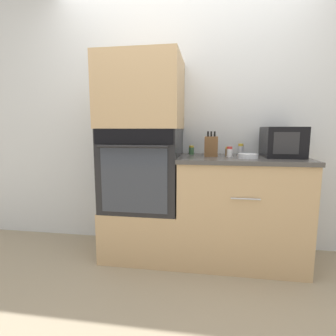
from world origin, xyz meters
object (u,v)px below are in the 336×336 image
Objects in this scene: microwave at (282,142)px; condiment_jar_mid at (228,151)px; knife_block at (211,146)px; condiment_jar_far at (191,150)px; condiment_jar_back at (241,149)px; condiment_jar_near at (230,152)px; wall_oven at (143,169)px; bowl at (248,156)px.

microwave is 0.45m from condiment_jar_mid.
knife_block is at bearing -177.75° from microwave.
microwave is 0.79m from condiment_jar_far.
condiment_jar_near is at bearing -117.14° from condiment_jar_back.
knife_block is 2.12× the size of condiment_jar_back.
condiment_jar_far is at bearing 172.71° from microwave.
condiment_jar_far is (0.43, 0.16, 0.16)m from wall_oven.
condiment_jar_near is (-0.44, -0.08, -0.08)m from microwave.
microwave is 0.35m from bowl.
knife_block is at bearing 156.71° from bowl.
condiment_jar_back reaches higher than condiment_jar_mid.
condiment_jar_near is 1.14× the size of condiment_jar_mid.
bowl is (0.91, -0.09, 0.14)m from wall_oven.
condiment_jar_mid is at bearing -139.34° from condiment_jar_back.
wall_oven is at bearing -176.25° from knife_block.
condiment_jar_mid is 0.92× the size of condiment_jar_far.
microwave reaches higher than condiment_jar_mid.
condiment_jar_near is (-0.14, 0.08, 0.02)m from bowl.
knife_block is 1.33× the size of bowl.
condiment_jar_mid is (-0.44, 0.05, -0.09)m from microwave.
condiment_jar_back reaches higher than condiment_jar_near.
condiment_jar_mid is at bearing 25.61° from knife_block.
condiment_jar_far is 0.46m from condiment_jar_back.
microwave reaches higher than bowl.
bowl is 0.54m from condiment_jar_far.
wall_oven reaches higher than condiment_jar_far.
condiment_jar_back is at bearing 32.73° from knife_block.
microwave is 4.53× the size of condiment_jar_far.
condiment_jar_near is 0.13m from condiment_jar_mid.
wall_oven is 0.79m from condiment_jar_near.
microwave is at bearing -7.29° from condiment_jar_far.
bowl is at bearing -27.71° from condiment_jar_far.
wall_oven is 0.93m from bowl.
bowl is 1.93× the size of condiment_jar_far.
knife_block is 0.22m from condiment_jar_far.
condiment_jar_near is at bearing 151.78° from bowl.
wall_oven reaches higher than bowl.
knife_block is at bearing 3.75° from wall_oven.
wall_oven is 8.19× the size of condiment_jar_near.
condiment_jar_mid reaches higher than bowl.
condiment_jar_mid is at bearing 173.34° from microwave.
bowl is at bearing -54.91° from condiment_jar_mid.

